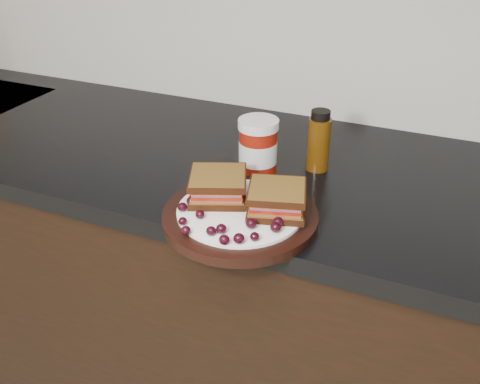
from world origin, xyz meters
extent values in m
cube|color=black|center=(0.00, 1.70, 0.43)|extent=(3.96, 0.58, 0.86)
cube|color=black|center=(0.00, 1.70, 0.88)|extent=(3.98, 0.60, 0.04)
cylinder|color=black|center=(-0.01, 1.46, 0.91)|extent=(0.28, 0.28, 0.02)
ellipsoid|color=black|center=(-0.10, 1.42, 0.93)|extent=(0.02, 0.02, 0.02)
ellipsoid|color=black|center=(-0.07, 1.41, 0.93)|extent=(0.02, 0.02, 0.02)
ellipsoid|color=black|center=(-0.08, 1.38, 0.93)|extent=(0.02, 0.02, 0.01)
ellipsoid|color=black|center=(-0.06, 1.36, 0.93)|extent=(0.02, 0.02, 0.02)
ellipsoid|color=black|center=(-0.03, 1.37, 0.93)|extent=(0.02, 0.02, 0.02)
ellipsoid|color=black|center=(-0.01, 1.38, 0.93)|extent=(0.02, 0.02, 0.02)
ellipsoid|color=black|center=(0.01, 1.36, 0.93)|extent=(0.02, 0.02, 0.02)
ellipsoid|color=black|center=(0.03, 1.37, 0.93)|extent=(0.02, 0.02, 0.02)
ellipsoid|color=black|center=(0.05, 1.39, 0.93)|extent=(0.02, 0.02, 0.01)
ellipsoid|color=black|center=(0.03, 1.42, 0.93)|extent=(0.02, 0.02, 0.02)
ellipsoid|color=black|center=(0.07, 1.42, 0.93)|extent=(0.02, 0.02, 0.02)
ellipsoid|color=black|center=(0.07, 1.44, 0.93)|extent=(0.02, 0.02, 0.02)
ellipsoid|color=black|center=(0.06, 1.47, 0.93)|extent=(0.02, 0.02, 0.02)
ellipsoid|color=black|center=(0.08, 1.50, 0.93)|extent=(0.02, 0.02, 0.02)
ellipsoid|color=black|center=(0.04, 1.52, 0.93)|extent=(0.02, 0.02, 0.02)
ellipsoid|color=black|center=(-0.05, 1.51, 0.93)|extent=(0.02, 0.02, 0.02)
ellipsoid|color=black|center=(-0.07, 1.50, 0.93)|extent=(0.02, 0.02, 0.02)
ellipsoid|color=black|center=(-0.07, 1.48, 0.93)|extent=(0.02, 0.02, 0.02)
ellipsoid|color=black|center=(-0.09, 1.46, 0.93)|extent=(0.02, 0.02, 0.02)
ellipsoid|color=black|center=(-0.10, 1.44, 0.93)|extent=(0.02, 0.02, 0.02)
ellipsoid|color=black|center=(-0.05, 1.49, 0.93)|extent=(0.02, 0.02, 0.02)
ellipsoid|color=black|center=(-0.06, 1.49, 0.93)|extent=(0.02, 0.02, 0.02)
ellipsoid|color=black|center=(-0.08, 1.46, 0.93)|extent=(0.02, 0.02, 0.02)
cylinder|color=maroon|center=(-0.05, 1.65, 0.96)|extent=(0.09, 0.09, 0.12)
cylinder|color=#482907|center=(0.06, 1.72, 0.97)|extent=(0.05, 0.05, 0.13)
camera|label=1|loc=(0.31, 0.72, 1.42)|focal=40.00mm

